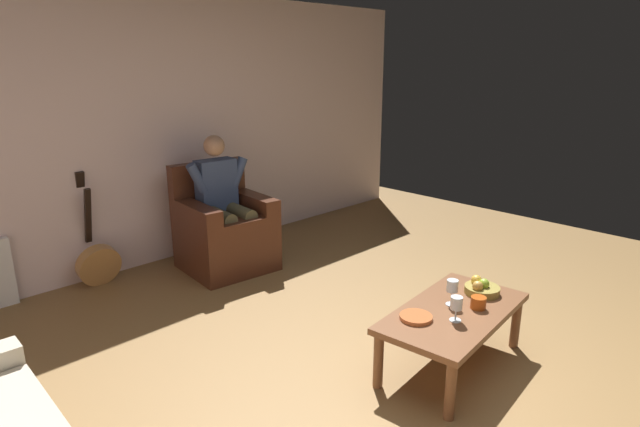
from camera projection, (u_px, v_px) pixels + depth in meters
The scene contains 11 objects.
ground_plane at pixel (451, 386), 3.16m from camera, with size 7.54×7.54×0.00m, color olive.
wall_back at pixel (167, 130), 4.96m from camera, with size 6.42×0.06×2.51m, color silver.
armchair at pixel (224, 232), 4.88m from camera, with size 0.81×0.80×0.97m.
person_seated at pixel (224, 199), 4.77m from camera, with size 0.62×0.61×1.24m.
coffee_table at pixel (453, 317), 3.28m from camera, with size 1.13×0.66×0.39m.
guitar at pixel (98, 261), 4.53m from camera, with size 0.37×0.30×0.99m.
wine_glass_near at pixel (452, 288), 3.30m from camera, with size 0.07×0.07×0.17m.
wine_glass_far at pixel (456, 305), 3.10m from camera, with size 0.07×0.07×0.16m.
fruit_bowl at pixel (481, 288), 3.48m from camera, with size 0.23×0.23×0.11m.
decorative_dish at pixel (416, 317), 3.14m from camera, with size 0.20×0.20×0.02m, color #B85E30.
candle_jar at pixel (478, 303), 3.27m from camera, with size 0.10×0.10×0.08m, color #AD4813.
Camera 1 is at (2.50, 1.38, 1.89)m, focal length 29.45 mm.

